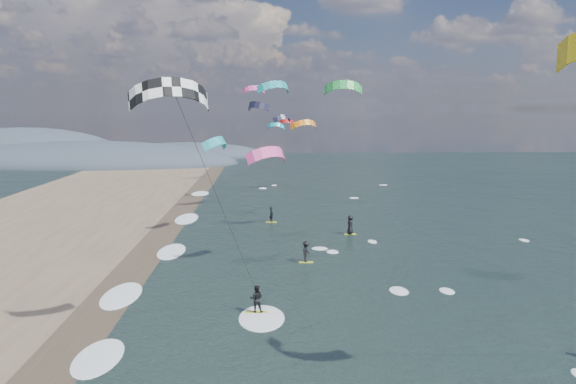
{
  "coord_description": "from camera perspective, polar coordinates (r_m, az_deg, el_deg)",
  "views": [
    {
      "loc": [
        -2.26,
        -19.47,
        11.68
      ],
      "look_at": [
        -1.0,
        12.0,
        7.0
      ],
      "focal_mm": 35.0,
      "sensor_mm": 36.0,
      "label": 1
    }
  ],
  "objects": [
    {
      "name": "wet_sand_strip",
      "position": [
        33.16,
        -19.71,
        -12.68
      ],
      "size": [
        3.0,
        240.0,
        0.0
      ],
      "primitive_type": "cube",
      "color": "#382D23",
      "rests_on": "ground"
    },
    {
      "name": "shoreline_surf",
      "position": [
        37.15,
        -15.71,
        -10.2
      ],
      "size": [
        2.4,
        79.4,
        0.11
      ],
      "color": "white",
      "rests_on": "ground"
    },
    {
      "name": "far_kitesurfers",
      "position": [
        49.37,
        2.96,
        -4.2
      ],
      "size": [
        8.44,
        16.5,
        1.83
      ],
      "color": "gold",
      "rests_on": "ground"
    },
    {
      "name": "kitesurfer_near_b",
      "position": [
        27.16,
        -8.4,
        2.0
      ],
      "size": [
        7.0,
        8.57,
        13.67
      ],
      "color": "gold",
      "rests_on": "ground"
    },
    {
      "name": "coastal_hills",
      "position": [
        134.77,
        -20.73,
        2.93
      ],
      "size": [
        80.0,
        41.0,
        15.0
      ],
      "color": "#3D4756",
      "rests_on": "ground"
    },
    {
      "name": "bg_kite_field",
      "position": [
        74.64,
        -0.79,
        8.18
      ],
      "size": [
        13.96,
        74.57,
        7.51
      ],
      "color": "#D83F8C",
      "rests_on": "ground"
    }
  ]
}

